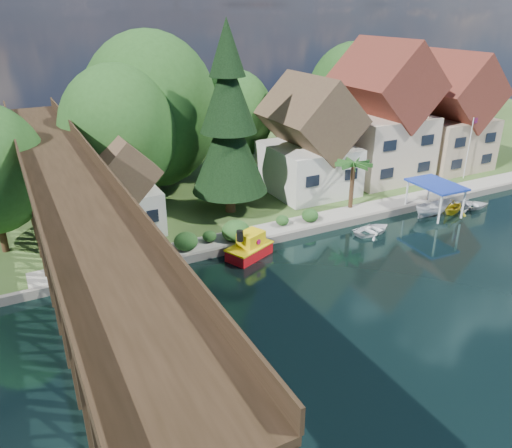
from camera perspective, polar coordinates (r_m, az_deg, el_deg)
The scene contains 19 objects.
ground at distance 34.12m, azimuth 10.42°, elevation -6.97°, with size 140.00×140.00×0.00m, color black.
bank at distance 62.14m, azimuth -8.83°, elevation 7.66°, with size 140.00×52.00×0.50m, color #314B1E.
seawall at distance 41.80m, azimuth 8.27°, elevation -0.34°, with size 60.00×0.40×0.62m, color slate.
promenade at distance 43.77m, azimuth 9.46°, elevation 1.03°, with size 50.00×2.60×0.06m, color gray.
trestle_bridge at distance 30.50m, azimuth -20.07°, elevation -0.65°, with size 4.12×44.18×9.30m.
house_left at distance 48.05m, azimuth 6.07°, elevation 9.09°, with size 7.64×8.64×11.02m.
house_center at distance 53.49m, azimuth 14.11°, elevation 11.44°, with size 8.65×9.18×13.89m.
house_right at distance 59.51m, azimuth 21.10°, elevation 11.15°, with size 8.15×8.64×12.45m.
shed at distance 40.36m, azimuth -14.81°, elevation 3.59°, with size 5.09×5.40×7.85m.
bg_trees at distance 49.24m, azimuth -3.25°, elevation 12.11°, with size 49.90×13.30×10.57m.
shrubs at distance 38.48m, azimuth -3.29°, elevation -0.81°, with size 15.76×2.47×1.70m.
conifer at distance 41.80m, azimuth -3.16°, elevation 11.25°, with size 6.47×6.47×15.93m.
palm_tree at distance 44.29m, azimuth 11.09°, elevation 6.58°, with size 3.39×3.39×4.53m.
flagpole at distance 56.03m, azimuth 23.29°, elevation 8.65°, with size 0.99×0.24×6.37m.
tugboat at distance 36.91m, azimuth -0.74°, elevation -2.69°, with size 4.00×3.18×2.56m.
boat_white_a at distance 42.03m, azimuth 13.22°, elevation -0.53°, with size 2.48×3.47×0.72m, color white.
boat_canopy at distance 46.65m, azimuth 19.66°, elevation 2.38°, with size 3.82×4.78×3.01m.
boat_yellow at distance 47.98m, azimuth 21.64°, elevation 1.94°, with size 2.38×2.76×1.46m, color gold.
boat_white_b at distance 50.07m, azimuth 23.27°, elevation 2.12°, with size 2.57×3.59×0.74m, color silver.
Camera 1 is at (-18.64, -22.80, 17.22)m, focal length 35.00 mm.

